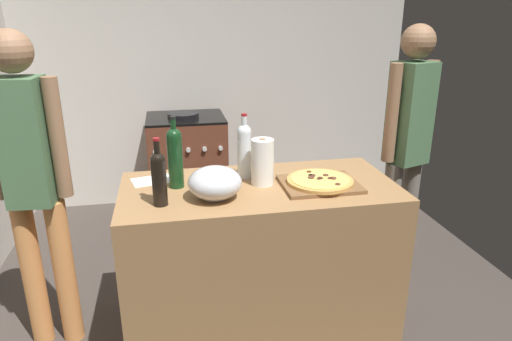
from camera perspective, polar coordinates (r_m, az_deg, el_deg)
ground_plane at (r=3.44m, az=-3.70°, el=-11.79°), size 3.85×3.27×0.02m
kitchen_wall_rear at (r=4.35m, az=-6.57°, el=13.08°), size 3.85×0.10×2.60m
counter at (r=2.62m, az=0.43°, el=-11.02°), size 1.46×0.71×0.89m
cutting_board at (r=2.43m, az=7.99°, el=-1.71°), size 0.40×0.32×0.02m
pizza at (r=2.43m, az=8.01°, el=-1.25°), size 0.35×0.35×0.03m
mixing_bowl at (r=2.24m, az=-5.16°, el=-1.54°), size 0.27×0.27×0.16m
paper_towel_roll at (r=2.40m, az=0.82°, el=1.07°), size 0.12×0.12×0.25m
wine_bottle_clear at (r=2.49m, az=-1.46°, el=2.77°), size 0.08×0.08×0.36m
wine_bottle_dark at (r=2.18m, az=-12.06°, el=-0.68°), size 0.07×0.07×0.33m
wine_bottle_green at (r=2.38m, az=-10.11°, el=1.88°), size 0.08×0.08×0.38m
recipe_sheet at (r=2.55m, az=-12.88°, el=-1.23°), size 0.24×0.20×0.00m
stove at (r=4.13m, az=-8.53°, el=0.62°), size 0.67×0.59×0.94m
person_in_stripes at (r=2.54m, az=-26.24°, el=-0.73°), size 0.38×0.22×1.70m
person_in_red at (r=3.06m, az=18.38°, el=3.58°), size 0.37×0.26×1.70m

